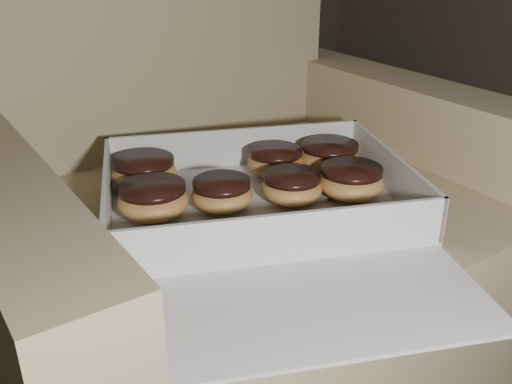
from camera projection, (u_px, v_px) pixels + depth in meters
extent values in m
cube|color=#897957|center=(251.00, 294.00, 0.98)|extent=(0.66, 0.66, 0.38)
cube|color=#897957|center=(156.00, 14.00, 1.02)|extent=(0.66, 0.13, 0.47)
cube|color=#897957|center=(31.00, 343.00, 0.77)|extent=(0.11, 0.66, 0.51)
cube|color=#897957|center=(399.00, 208.00, 1.13)|extent=(0.11, 0.66, 0.51)
cube|color=silver|center=(256.00, 207.00, 0.84)|extent=(0.52, 0.46, 0.01)
cube|color=silver|center=(236.00, 147.00, 0.97)|extent=(0.40, 0.17, 0.06)
cube|color=silver|center=(283.00, 237.00, 0.69)|extent=(0.40, 0.17, 0.06)
cube|color=silver|center=(107.00, 198.00, 0.79)|extent=(0.13, 0.30, 0.06)
cube|color=silver|center=(391.00, 172.00, 0.87)|extent=(0.13, 0.30, 0.06)
cube|color=#DD595F|center=(394.00, 172.00, 0.87)|extent=(0.12, 0.29, 0.05)
cube|color=silver|center=(304.00, 308.00, 0.62)|extent=(0.46, 0.33, 0.01)
ellipsoid|color=#BA8A41|center=(351.00, 183.00, 0.85)|extent=(0.10, 0.10, 0.05)
cylinder|color=black|center=(352.00, 170.00, 0.85)|extent=(0.09, 0.09, 0.01)
ellipsoid|color=#BA8A41|center=(144.00, 174.00, 0.88)|extent=(0.10, 0.10, 0.05)
cylinder|color=black|center=(143.00, 161.00, 0.87)|extent=(0.09, 0.09, 0.01)
ellipsoid|color=#BA8A41|center=(292.00, 188.00, 0.84)|extent=(0.09, 0.09, 0.04)
cylinder|color=black|center=(292.00, 177.00, 0.83)|extent=(0.08, 0.08, 0.01)
ellipsoid|color=#BA8A41|center=(329.00, 158.00, 0.94)|extent=(0.10, 0.10, 0.05)
cylinder|color=black|center=(330.00, 146.00, 0.93)|extent=(0.09, 0.09, 0.01)
ellipsoid|color=#BA8A41|center=(275.00, 163.00, 0.93)|extent=(0.09, 0.09, 0.04)
cylinder|color=black|center=(275.00, 152.00, 0.92)|extent=(0.09, 0.09, 0.01)
ellipsoid|color=#BA8A41|center=(153.00, 201.00, 0.80)|extent=(0.10, 0.10, 0.05)
cylinder|color=black|center=(152.00, 188.00, 0.79)|extent=(0.09, 0.09, 0.01)
ellipsoid|color=#BA8A41|center=(222.00, 195.00, 0.82)|extent=(0.09, 0.09, 0.04)
cylinder|color=black|center=(222.00, 183.00, 0.81)|extent=(0.08, 0.08, 0.01)
ellipsoid|color=black|center=(245.00, 248.00, 0.72)|extent=(0.01, 0.01, 0.00)
ellipsoid|color=black|center=(330.00, 200.00, 0.85)|extent=(0.01, 0.01, 0.00)
ellipsoid|color=black|center=(351.00, 221.00, 0.79)|extent=(0.01, 0.01, 0.00)
ellipsoid|color=black|center=(304.00, 230.00, 0.77)|extent=(0.01, 0.01, 0.00)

